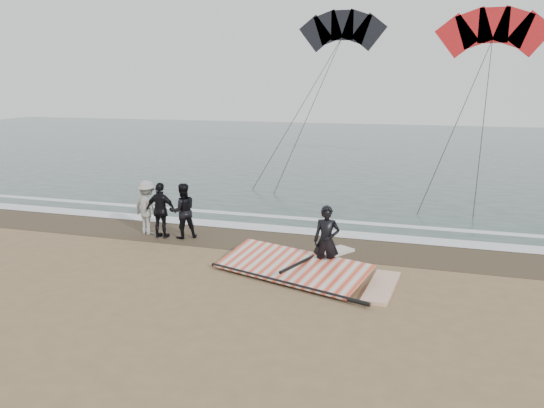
{
  "coord_description": "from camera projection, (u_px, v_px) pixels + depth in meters",
  "views": [
    {
      "loc": [
        3.45,
        -11.67,
        5.05
      ],
      "look_at": [
        -1.12,
        3.0,
        1.6
      ],
      "focal_mm": 35.0,
      "sensor_mm": 36.0,
      "label": 1
    }
  ],
  "objects": [
    {
      "name": "ground",
      "position": [
        279.0,
        296.0,
        12.97
      ],
      "size": [
        120.0,
        120.0,
        0.0
      ],
      "primitive_type": "plane",
      "color": "#8C704C",
      "rests_on": "ground"
    },
    {
      "name": "sea",
      "position": [
        393.0,
        148.0,
        43.71
      ],
      "size": [
        120.0,
        54.0,
        0.02
      ],
      "primitive_type": "cube",
      "color": "#233838",
      "rests_on": "ground"
    },
    {
      "name": "wet_sand",
      "position": [
        319.0,
        244.0,
        17.17
      ],
      "size": [
        120.0,
        2.8,
        0.01
      ],
      "primitive_type": "cube",
      "color": "#4C3D2B",
      "rests_on": "ground"
    },
    {
      "name": "foam_near",
      "position": [
        327.0,
        233.0,
        18.46
      ],
      "size": [
        120.0,
        0.9,
        0.01
      ],
      "primitive_type": "cube",
      "color": "white",
      "rests_on": "sea"
    },
    {
      "name": "foam_far",
      "position": [
        336.0,
        221.0,
        20.05
      ],
      "size": [
        120.0,
        0.45,
        0.01
      ],
      "primitive_type": "cube",
      "color": "white",
      "rests_on": "sea"
    },
    {
      "name": "man_main",
      "position": [
        326.0,
        241.0,
        14.22
      ],
      "size": [
        0.73,
        0.5,
        1.93
      ],
      "primitive_type": "imported",
      "rotation": [
        0.0,
        0.0,
        0.05
      ],
      "color": "black",
      "rests_on": "ground"
    },
    {
      "name": "board_white",
      "position": [
        382.0,
        287.0,
        13.46
      ],
      "size": [
        0.8,
        2.33,
        0.09
      ],
      "primitive_type": "cube",
      "rotation": [
        0.0,
        0.0,
        -0.07
      ],
      "color": "silver",
      "rests_on": "ground"
    },
    {
      "name": "board_cream",
      "position": [
        323.0,
        256.0,
        15.92
      ],
      "size": [
        1.7,
        2.24,
        0.09
      ],
      "primitive_type": "cube",
      "rotation": [
        0.0,
        0.0,
        -0.55
      ],
      "color": "silver",
      "rests_on": "ground"
    },
    {
      "name": "trio_cluster",
      "position": [
        162.0,
        209.0,
        17.95
      ],
      "size": [
        2.67,
        1.21,
        1.89
      ],
      "color": "black",
      "rests_on": "ground"
    },
    {
      "name": "sail_rig",
      "position": [
        290.0,
        268.0,
        14.42
      ],
      "size": [
        4.62,
        3.0,
        0.52
      ],
      "color": "black",
      "rests_on": "ground"
    },
    {
      "name": "kite_red",
      "position": [
        493.0,
        35.0,
        30.79
      ],
      "size": [
        7.23,
        6.85,
        15.74
      ],
      "color": "red",
      "rests_on": "ground"
    },
    {
      "name": "kite_dark",
      "position": [
        342.0,
        33.0,
        36.51
      ],
      "size": [
        6.68,
        7.38,
        16.7
      ],
      "color": "black",
      "rests_on": "ground"
    }
  ]
}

